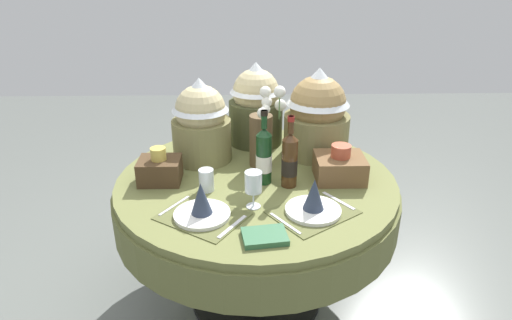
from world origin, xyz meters
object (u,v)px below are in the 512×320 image
at_px(place_setting_right, 313,203).
at_px(wine_glass_left, 253,183).
at_px(gift_tub_back_right, 317,110).
at_px(woven_basket_side_left, 160,169).
at_px(dining_table, 256,202).
at_px(place_setting_left, 202,207).
at_px(wine_bottle_left, 290,160).
at_px(gift_tub_back_left, 201,118).
at_px(tumbler_near_right, 206,180).
at_px(flower_vase, 263,133).
at_px(wine_bottle_centre, 264,156).
at_px(gift_tub_back_centre, 256,101).
at_px(woven_basket_side_right, 340,166).
at_px(book_on_table, 265,236).

distance_m(place_setting_right, wine_glass_left, 0.27).
height_order(gift_tub_back_right, woven_basket_side_left, gift_tub_back_right).
relative_size(dining_table, place_setting_left, 3.29).
height_order(wine_bottle_left, gift_tub_back_left, gift_tub_back_left).
xyz_separation_m(place_setting_left, gift_tub_back_right, (0.57, 0.65, 0.20)).
distance_m(tumbler_near_right, gift_tub_back_left, 0.40).
bearing_deg(woven_basket_side_left, wine_bottle_left, -5.30).
distance_m(wine_glass_left, gift_tub_back_left, 0.59).
xyz_separation_m(flower_vase, woven_basket_side_left, (-0.50, -0.17, -0.12)).
relative_size(place_setting_right, wine_bottle_centre, 1.17).
distance_m(dining_table, gift_tub_back_right, 0.59).
relative_size(dining_table, woven_basket_side_left, 7.03).
height_order(gift_tub_back_left, woven_basket_side_left, gift_tub_back_left).
xyz_separation_m(dining_table, gift_tub_back_centre, (0.01, 0.47, 0.39)).
xyz_separation_m(place_setting_right, flower_vase, (-0.20, 0.47, 0.14)).
bearing_deg(wine_bottle_centre, woven_basket_side_right, 4.25).
bearing_deg(gift_tub_back_centre, flower_vase, -85.10).
relative_size(wine_bottle_centre, tumbler_near_right, 3.45).
xyz_separation_m(place_setting_right, wine_bottle_left, (-0.08, 0.25, 0.09)).
xyz_separation_m(wine_bottle_centre, wine_glass_left, (-0.05, -0.23, -0.02)).
height_order(place_setting_right, tumbler_near_right, place_setting_right).
xyz_separation_m(place_setting_right, wine_bottle_centre, (-0.20, 0.29, 0.09)).
bearing_deg(place_setting_left, gift_tub_back_left, 94.49).
bearing_deg(place_setting_right, wine_bottle_centre, 124.92).
bearing_deg(place_setting_right, place_setting_left, -177.26).
relative_size(wine_bottle_left, book_on_table, 2.03).
relative_size(place_setting_right, wine_glass_left, 2.54).
bearing_deg(place_setting_right, gift_tub_back_centre, 105.77).
height_order(place_setting_left, flower_vase, flower_vase).
bearing_deg(wine_glass_left, tumbler_near_right, 144.06).
bearing_deg(flower_vase, tumbler_near_right, -136.05).
relative_size(place_setting_right, gift_tub_back_centre, 0.91).
bearing_deg(gift_tub_back_right, wine_bottle_centre, -131.38).
bearing_deg(wine_bottle_centre, tumbler_near_right, -164.48).
xyz_separation_m(place_setting_left, tumbler_near_right, (0.00, 0.23, 0.01)).
bearing_deg(book_on_table, place_setting_left, 138.79).
relative_size(flower_vase, woven_basket_side_left, 2.20).
bearing_deg(tumbler_near_right, place_setting_right, -24.23).
xyz_separation_m(wine_bottle_left, wine_bottle_centre, (-0.12, 0.04, 0.01)).
bearing_deg(gift_tub_back_centre, place_setting_right, -74.23).
xyz_separation_m(place_setting_left, place_setting_right, (0.47, 0.02, 0.00)).
xyz_separation_m(wine_glass_left, gift_tub_back_centre, (0.03, 0.75, 0.13)).
xyz_separation_m(wine_bottle_centre, gift_tub_back_right, (0.30, 0.34, 0.11)).
bearing_deg(wine_bottle_left, flower_vase, 117.52).
relative_size(place_setting_left, place_setting_right, 1.00).
bearing_deg(woven_basket_side_left, gift_tub_back_right, 21.74).
height_order(place_setting_left, woven_basket_side_left, woven_basket_side_left).
height_order(place_setting_left, gift_tub_back_right, gift_tub_back_right).
bearing_deg(woven_basket_side_left, woven_basket_side_right, 0.49).
bearing_deg(gift_tub_back_centre, wine_bottle_left, -75.28).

